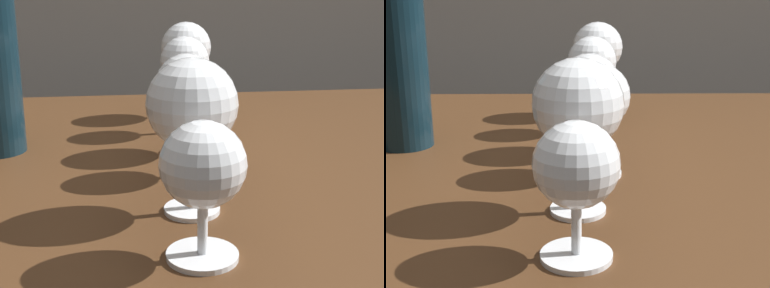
% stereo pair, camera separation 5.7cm
% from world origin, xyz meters
% --- Properties ---
extents(dining_table, '(1.44, 0.78, 0.77)m').
position_xyz_m(dining_table, '(0.00, 0.00, 0.67)').
color(dining_table, '#472B16').
rests_on(dining_table, ground_plane).
extents(wine_glass_rose, '(0.07, 0.07, 0.12)m').
position_xyz_m(wine_glass_rose, '(-0.03, -0.28, 0.85)').
color(wine_glass_rose, white).
rests_on(wine_glass_rose, dining_table).
extents(wine_glass_port, '(0.09, 0.09, 0.16)m').
position_xyz_m(wine_glass_port, '(-0.02, -0.18, 0.88)').
color(wine_glass_port, white).
rests_on(wine_glass_port, dining_table).
extents(wine_glass_empty, '(0.08, 0.08, 0.14)m').
position_xyz_m(wine_glass_empty, '(-0.00, -0.07, 0.86)').
color(wine_glass_empty, white).
rests_on(wine_glass_empty, dining_table).
extents(wine_glass_pinot, '(0.09, 0.09, 0.13)m').
position_xyz_m(wine_glass_pinot, '(-0.01, 0.02, 0.86)').
color(wine_glass_pinot, white).
rests_on(wine_glass_pinot, dining_table).
extents(wine_glass_white, '(0.07, 0.07, 0.14)m').
position_xyz_m(wine_glass_white, '(-0.00, 0.12, 0.87)').
color(wine_glass_white, white).
rests_on(wine_glass_white, dining_table).
extents(wine_glass_amber, '(0.08, 0.08, 0.16)m').
position_xyz_m(wine_glass_amber, '(0.01, 0.22, 0.88)').
color(wine_glass_amber, white).
rests_on(wine_glass_amber, dining_table).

